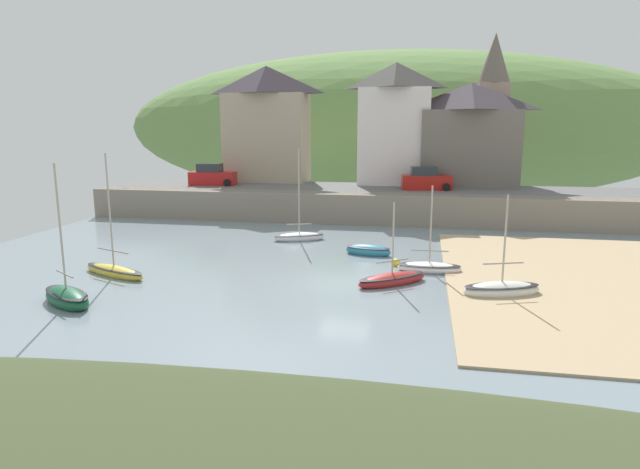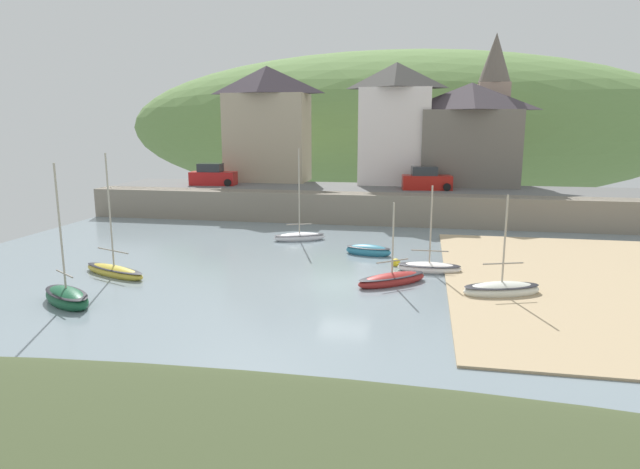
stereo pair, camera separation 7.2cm
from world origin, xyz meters
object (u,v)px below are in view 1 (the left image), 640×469
church_with_spire (492,106)px  dinghy_open_wooden (392,279)px  fishing_boat_green (299,236)px  parked_car_by_wall (426,180)px  sailboat_blue_trim (429,267)px  rowboat_small_beached (67,297)px  parked_car_near_slipway (212,176)px  waterfront_building_right (469,134)px  sailboat_far_left (114,271)px  sailboat_white_hull (502,290)px  mooring_buoy (396,263)px  sailboat_nearest_shore (368,251)px  waterfront_building_centre (395,123)px  waterfront_building_left (267,123)px

church_with_spire → dinghy_open_wooden: 31.37m
fishing_boat_green → parked_car_by_wall: 14.31m
sailboat_blue_trim → rowboat_small_beached: 17.97m
rowboat_small_beached → parked_car_near_slipway: bearing=130.7°
parked_car_by_wall → fishing_boat_green: bearing=-133.7°
waterfront_building_right → church_with_spire: church_with_spire is taller
sailboat_far_left → sailboat_white_hull: 19.61m
sailboat_white_hull → parked_car_near_slipway: size_ratio=1.17×
mooring_buoy → sailboat_nearest_shore: bearing=127.3°
waterfront_building_centre → rowboat_small_beached: bearing=-112.4°
waterfront_building_left → parked_car_by_wall: size_ratio=2.54×
rowboat_small_beached → parked_car_by_wall: size_ratio=1.51×
church_with_spire → dinghy_open_wooden: church_with_spire is taller
sailboat_blue_trim → fishing_boat_green: fishing_boat_green is taller
dinghy_open_wooden → parked_car_near_slipway: bearing=92.2°
waterfront_building_centre → dinghy_open_wooden: waterfront_building_centre is taller
dinghy_open_wooden → fishing_boat_green: size_ratio=0.66×
waterfront_building_right → waterfront_building_left: bearing=-180.0°
church_with_spire → mooring_buoy: bearing=-106.7°
waterfront_building_right → dinghy_open_wooden: waterfront_building_right is taller
parked_car_near_slipway → mooring_buoy: parked_car_near_slipway is taller
waterfront_building_right → sailboat_blue_trim: bearing=-98.9°
waterfront_building_left → sailboat_blue_trim: 28.10m
mooring_buoy → rowboat_small_beached: bearing=-145.9°
dinghy_open_wooden → sailboat_white_hull: bearing=-48.3°
sailboat_white_hull → parked_car_by_wall: sailboat_white_hull is taller
waterfront_building_left → parked_car_by_wall: waterfront_building_left is taller
sailboat_far_left → parked_car_near_slipway: bearing=120.4°
sailboat_blue_trim → waterfront_building_centre: bearing=98.1°
parked_car_by_wall → dinghy_open_wooden: bearing=-101.0°
dinghy_open_wooden → sailboat_nearest_shore: dinghy_open_wooden is taller
dinghy_open_wooden → parked_car_by_wall: (1.61, 20.49, 2.96)m
sailboat_blue_trim → sailboat_far_left: sailboat_far_left is taller
waterfront_building_right → sailboat_far_left: bearing=-127.2°
parked_car_near_slipway → waterfront_building_left: bearing=44.7°
mooring_buoy → church_with_spire: bearing=73.3°
waterfront_building_centre → parked_car_by_wall: size_ratio=2.56×
rowboat_small_beached → sailboat_far_left: sailboat_far_left is taller
sailboat_far_left → waterfront_building_centre: bearing=85.7°
sailboat_blue_trim → parked_car_near_slipway: bearing=137.4°
waterfront_building_centre → sailboat_blue_trim: 23.75m
sailboat_white_hull → dinghy_open_wooden: bearing=151.2°
waterfront_building_centre → sailboat_blue_trim: size_ratio=2.27×
church_with_spire → fishing_boat_green: (-14.46, -19.66, -9.24)m
sailboat_white_hull → parked_car_by_wall: size_ratio=1.15×
parked_car_by_wall → mooring_buoy: parked_car_by_wall is taller
dinghy_open_wooden → sailboat_white_hull: 5.19m
church_with_spire → sailboat_blue_trim: (-5.76, -26.24, -9.28)m
rowboat_small_beached → fishing_boat_green: 16.69m
waterfront_building_left → parked_car_near_slipway: (-3.95, -4.50, -4.71)m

